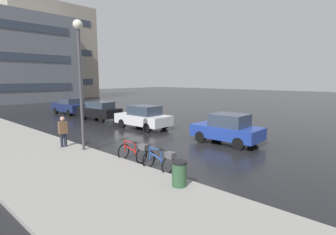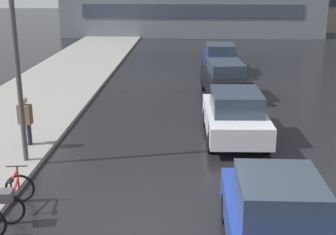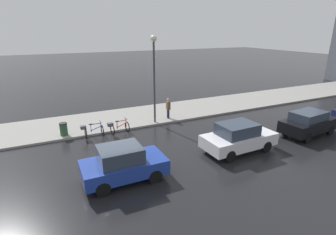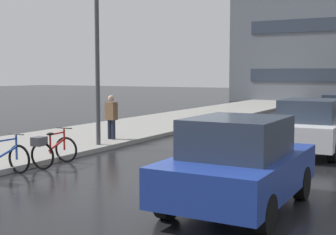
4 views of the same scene
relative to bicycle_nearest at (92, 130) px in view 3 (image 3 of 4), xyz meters
name	(u,v)px [view 3 (image 3 of 4)]	position (x,y,z in m)	size (l,w,h in m)	color
ground_plane	(117,157)	(3.41, 0.67, -0.48)	(140.00, 140.00, 0.00)	black
sidewalk_kerb	(209,106)	(-2.59, 10.67, -0.41)	(4.80, 60.00, 0.14)	gray
bicycle_nearest	(92,130)	(0.00, 0.00, 0.00)	(0.72, 1.37, 0.99)	black
bicycle_second	(118,127)	(0.11, 1.66, -0.01)	(0.84, 1.42, 0.97)	black
car_blue	(123,164)	(5.72, 0.40, 0.34)	(1.90, 3.75, 1.66)	navy
car_white	(238,137)	(5.55, 7.09, 0.34)	(1.99, 4.23, 1.65)	silver
car_black	(309,123)	(5.61, 12.78, 0.34)	(2.09, 4.15, 1.59)	black
pedestrian	(168,108)	(-1.00, 5.87, 0.46)	(0.43, 0.29, 1.68)	#1E2333
streetlamp	(154,65)	(-0.61, 4.62, 3.75)	(0.44, 0.44, 6.21)	#424247
trash_bin	(64,130)	(-0.80, -1.59, 0.00)	(0.49, 0.49, 0.95)	#2D5133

